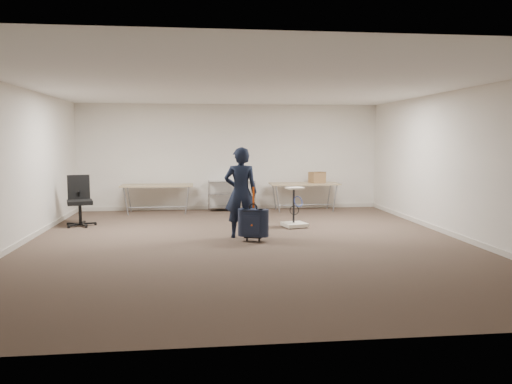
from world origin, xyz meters
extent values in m
plane|color=#45362A|center=(0.00, 0.00, 0.00)|extent=(9.00, 9.00, 0.00)
plane|color=white|center=(0.00, 4.50, 1.40)|extent=(8.00, 0.00, 8.00)
plane|color=white|center=(0.00, -4.50, 1.40)|extent=(8.00, 0.00, 8.00)
plane|color=white|center=(-4.00, 0.00, 1.40)|extent=(0.00, 9.00, 9.00)
plane|color=white|center=(4.00, 0.00, 1.40)|extent=(0.00, 9.00, 9.00)
plane|color=white|center=(0.00, 0.00, 2.80)|extent=(8.00, 8.00, 0.00)
cube|color=beige|center=(0.00, 4.49, 0.05)|extent=(8.00, 0.02, 0.10)
cube|color=beige|center=(-3.99, 0.00, 0.05)|extent=(0.02, 9.00, 0.10)
cube|color=beige|center=(3.99, 0.00, 0.05)|extent=(0.02, 9.00, 0.10)
cube|color=tan|center=(-1.90, 3.95, 0.71)|extent=(1.80, 0.75, 0.03)
cylinder|color=gray|center=(-1.90, 3.95, 0.15)|extent=(1.50, 0.02, 0.02)
cylinder|color=gray|center=(-2.65, 3.65, 0.35)|extent=(0.13, 0.04, 0.69)
cylinder|color=gray|center=(-1.15, 3.65, 0.35)|extent=(0.13, 0.04, 0.69)
cylinder|color=gray|center=(-2.65, 4.25, 0.35)|extent=(0.13, 0.04, 0.69)
cylinder|color=gray|center=(-1.15, 4.25, 0.35)|extent=(0.13, 0.04, 0.69)
cube|color=tan|center=(1.90, 3.95, 0.71)|extent=(1.80, 0.75, 0.03)
cylinder|color=gray|center=(1.90, 3.95, 0.15)|extent=(1.50, 0.02, 0.02)
cylinder|color=gray|center=(1.15, 3.65, 0.35)|extent=(0.13, 0.04, 0.69)
cylinder|color=gray|center=(2.65, 3.65, 0.35)|extent=(0.13, 0.04, 0.69)
cylinder|color=gray|center=(1.15, 4.25, 0.35)|extent=(0.13, 0.04, 0.69)
cylinder|color=gray|center=(2.65, 4.25, 0.35)|extent=(0.13, 0.04, 0.69)
cylinder|color=silver|center=(-0.60, 3.98, 0.40)|extent=(0.02, 0.02, 0.80)
cylinder|color=silver|center=(0.60, 3.98, 0.40)|extent=(0.02, 0.02, 0.80)
cylinder|color=silver|center=(-0.60, 4.42, 0.40)|extent=(0.02, 0.02, 0.80)
cylinder|color=silver|center=(0.60, 4.42, 0.40)|extent=(0.02, 0.02, 0.80)
cube|color=silver|center=(0.00, 4.20, 0.10)|extent=(1.20, 0.45, 0.02)
cube|color=silver|center=(0.00, 4.20, 0.45)|extent=(1.20, 0.45, 0.02)
cube|color=silver|center=(0.00, 4.20, 0.78)|extent=(1.20, 0.45, 0.01)
imported|color=black|center=(-0.06, 0.53, 0.86)|extent=(0.66, 0.46, 1.73)
cube|color=black|center=(0.13, 0.13, 0.35)|extent=(0.42, 0.32, 0.50)
cube|color=black|center=(0.14, 0.15, 0.08)|extent=(0.36, 0.25, 0.03)
cylinder|color=black|center=(0.02, 0.17, 0.03)|extent=(0.05, 0.07, 0.07)
cylinder|color=black|center=(0.24, 0.09, 0.03)|extent=(0.05, 0.07, 0.07)
torus|color=black|center=(0.13, 0.13, 0.63)|extent=(0.16, 0.07, 0.16)
cube|color=#F9570D|center=(0.14, 0.15, 0.81)|extent=(0.03, 0.02, 0.39)
cylinder|color=black|center=(-3.41, 2.19, 0.05)|extent=(0.66, 0.66, 0.10)
cylinder|color=black|center=(-3.41, 2.19, 0.28)|extent=(0.07, 0.07, 0.44)
cube|color=black|center=(-3.41, 2.19, 0.52)|extent=(0.63, 0.63, 0.09)
cube|color=black|center=(-3.48, 2.42, 0.83)|extent=(0.47, 0.19, 0.53)
cube|color=beige|center=(1.17, 1.52, 0.06)|extent=(0.57, 0.57, 0.07)
cylinder|color=black|center=(0.99, 1.33, 0.02)|extent=(0.06, 0.06, 0.04)
cylinder|color=black|center=(1.17, 1.57, 0.47)|extent=(0.05, 0.05, 0.75)
cube|color=beige|center=(1.17, 1.52, 0.84)|extent=(0.39, 0.35, 0.04)
torus|color=#2545B9|center=(1.22, 1.45, 0.56)|extent=(0.26, 0.15, 0.23)
cube|color=#936744|center=(2.26, 4.03, 0.87)|extent=(0.45, 0.39, 0.28)
camera|label=1|loc=(-0.86, -8.85, 1.86)|focal=35.00mm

